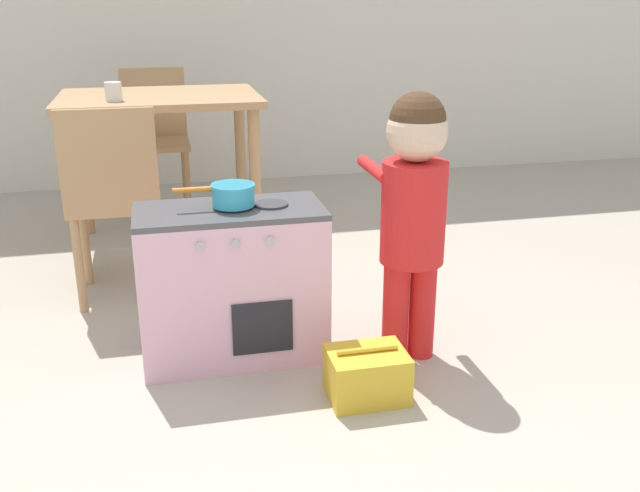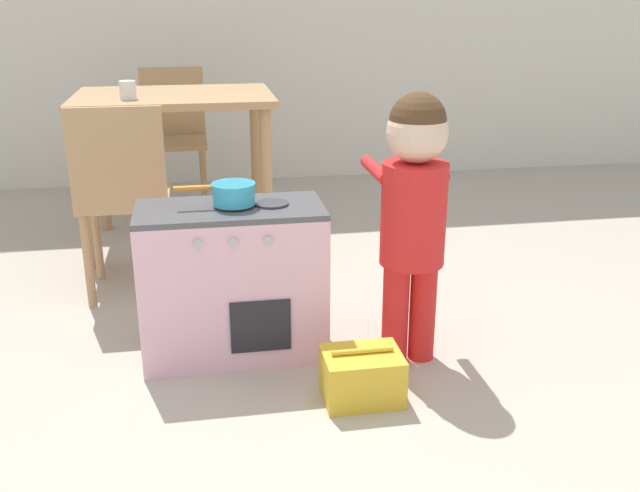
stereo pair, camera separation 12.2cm
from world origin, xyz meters
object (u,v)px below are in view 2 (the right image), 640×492
at_px(dining_chair_near, 123,196).
at_px(dining_chair_far, 174,135).
at_px(toy_pot, 233,192).
at_px(dining_table, 175,119).
at_px(child_figure, 414,198).
at_px(toy_basket, 362,376).
at_px(play_kitchen, 233,282).
at_px(cup_on_table, 128,90).

relative_size(dining_chair_near, dining_chair_far, 1.00).
height_order(toy_pot, dining_table, dining_table).
distance_m(toy_pot, dining_table, 1.28).
bearing_deg(child_figure, dining_table, 119.39).
distance_m(dining_table, dining_chair_near, 0.73).
bearing_deg(toy_pot, dining_chair_near, 125.36).
distance_m(toy_pot, toy_basket, 0.74).
height_order(play_kitchen, dining_chair_near, dining_chair_near).
bearing_deg(toy_basket, toy_pot, 133.42).
bearing_deg(play_kitchen, toy_pot, 2.22).
xyz_separation_m(child_figure, dining_table, (-0.80, 1.41, 0.05)).
bearing_deg(dining_table, child_figure, -60.61).
bearing_deg(child_figure, toy_basket, -133.03).
relative_size(child_figure, dining_chair_near, 1.14).
bearing_deg(cup_on_table, dining_chair_far, 77.96).
bearing_deg(child_figure, play_kitchen, 165.89).
height_order(toy_pot, dining_chair_near, dining_chair_near).
xyz_separation_m(play_kitchen, toy_pot, (0.01, 0.00, 0.32)).
bearing_deg(dining_chair_near, dining_chair_far, 81.98).
distance_m(dining_table, cup_on_table, 0.31).
bearing_deg(dining_chair_near, toy_basket, -51.23).
bearing_deg(dining_chair_far, toy_basket, 104.83).
bearing_deg(toy_pot, dining_chair_far, 97.15).
bearing_deg(dining_chair_near, cup_on_table, 88.63).
relative_size(toy_basket, dining_chair_far, 0.30).
height_order(child_figure, toy_basket, child_figure).
bearing_deg(play_kitchen, dining_chair_near, 124.53).
height_order(play_kitchen, dining_table, dining_table).
height_order(dining_chair_near, cup_on_table, cup_on_table).
bearing_deg(cup_on_table, child_figure, -51.28).
distance_m(child_figure, dining_table, 1.62).
relative_size(child_figure, dining_chair_far, 1.14).
bearing_deg(toy_pot, toy_basket, -46.58).
xyz_separation_m(toy_pot, dining_chair_far, (-0.24, 1.89, -0.15)).
xyz_separation_m(dining_chair_near, dining_chair_far, (0.18, 1.30, 0.00)).
relative_size(toy_pot, dining_chair_near, 0.33).
xyz_separation_m(play_kitchen, child_figure, (0.60, -0.15, 0.32)).
height_order(play_kitchen, toy_basket, play_kitchen).
xyz_separation_m(child_figure, dining_chair_far, (-0.82, 2.04, -0.15)).
height_order(play_kitchen, child_figure, child_figure).
height_order(child_figure, dining_chair_far, child_figure).
distance_m(toy_basket, dining_chair_far, 2.39).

